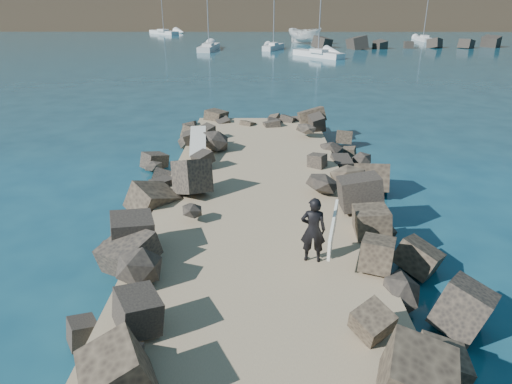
% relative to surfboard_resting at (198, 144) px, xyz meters
% --- Properties ---
extents(ground, '(800.00, 800.00, 0.00)m').
position_rel_surfboard_resting_xyz_m(ground, '(2.31, -4.91, -1.04)').
color(ground, '#0F384C').
rests_on(ground, ground).
extents(jetty, '(6.00, 26.00, 0.60)m').
position_rel_surfboard_resting_xyz_m(jetty, '(2.31, -6.91, -0.74)').
color(jetty, '#8C7759').
rests_on(jetty, ground).
extents(riprap_left, '(2.60, 22.00, 1.00)m').
position_rel_surfboard_resting_xyz_m(riprap_left, '(-0.59, -6.41, -0.54)').
color(riprap_left, black).
rests_on(riprap_left, ground).
extents(riprap_right, '(2.60, 22.00, 1.00)m').
position_rel_surfboard_resting_xyz_m(riprap_right, '(5.21, -6.41, -0.54)').
color(riprap_right, black).
rests_on(riprap_right, ground).
extents(breakwater_secondary, '(52.00, 4.00, 1.20)m').
position_rel_surfboard_resting_xyz_m(breakwater_secondary, '(37.31, 50.09, -0.44)').
color(breakwater_secondary, black).
rests_on(breakwater_secondary, ground).
extents(surfboard_resting, '(0.86, 2.50, 0.08)m').
position_rel_surfboard_resting_xyz_m(surfboard_resting, '(0.00, 0.00, 0.00)').
color(surfboard_resting, beige).
rests_on(surfboard_resting, riprap_left).
extents(boat_imported, '(6.06, 6.15, 2.42)m').
position_rel_surfboard_resting_xyz_m(boat_imported, '(9.42, 56.97, 0.17)').
color(boat_imported, silver).
rests_on(boat_imported, ground).
extents(surfer_with_board, '(1.02, 1.94, 1.59)m').
position_rel_surfboard_resting_xyz_m(surfer_with_board, '(3.70, -7.89, 0.36)').
color(surfer_with_board, black).
rests_on(surfer_with_board, jetty).
extents(sailboat_a, '(2.40, 7.88, 9.28)m').
position_rel_surfboard_resting_xyz_m(sailboat_a, '(-4.40, 46.94, -0.69)').
color(sailboat_a, silver).
rests_on(sailboat_a, ground).
extents(sailboat_d, '(1.34, 5.79, 7.11)m').
position_rel_surfboard_resting_xyz_m(sailboat_d, '(29.37, 61.90, -0.69)').
color(sailboat_d, silver).
rests_on(sailboat_d, ground).
extents(sailboat_c, '(5.70, 6.50, 8.57)m').
position_rel_surfboard_resting_xyz_m(sailboat_c, '(9.37, 38.92, -0.69)').
color(sailboat_c, silver).
rests_on(sailboat_c, ground).
extents(sailboat_e, '(6.75, 6.92, 9.46)m').
position_rel_surfboard_resting_xyz_m(sailboat_e, '(-16.55, 78.06, -0.69)').
color(sailboat_e, silver).
rests_on(sailboat_e, ground).
extents(sailboat_b, '(3.17, 5.44, 6.69)m').
position_rel_surfboard_resting_xyz_m(sailboat_b, '(4.33, 47.61, -0.69)').
color(sailboat_b, silver).
rests_on(sailboat_b, ground).
extents(sailboat_f, '(2.86, 6.03, 7.24)m').
position_rel_surfboard_resting_xyz_m(sailboat_f, '(32.57, 89.90, -0.69)').
color(sailboat_f, silver).
rests_on(sailboat_f, ground).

